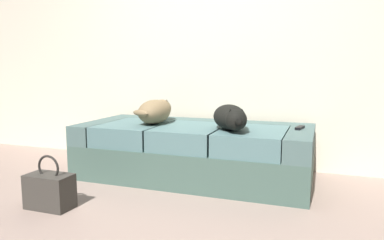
# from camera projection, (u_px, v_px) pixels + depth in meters

# --- Properties ---
(ground_plane) EXTENTS (10.00, 10.00, 0.00)m
(ground_plane) POSITION_uv_depth(u_px,v_px,m) (138.00, 222.00, 2.28)
(ground_plane) COLOR tan
(back_wall) EXTENTS (6.40, 0.10, 2.80)m
(back_wall) POSITION_uv_depth(u_px,v_px,m) (214.00, 26.00, 3.62)
(back_wall) COLOR beige
(back_wall) RESTS_ON ground
(couch) EXTENTS (2.03, 0.91, 0.48)m
(couch) POSITION_uv_depth(u_px,v_px,m) (194.00, 151.00, 3.23)
(couch) COLOR #425D53
(couch) RESTS_ON ground
(dog_tan) EXTENTS (0.32, 0.63, 0.22)m
(dog_tan) POSITION_uv_depth(u_px,v_px,m) (156.00, 111.00, 3.30)
(dog_tan) COLOR olive
(dog_tan) RESTS_ON couch
(dog_dark) EXTENTS (0.43, 0.57, 0.20)m
(dog_dark) POSITION_uv_depth(u_px,v_px,m) (231.00, 117.00, 2.91)
(dog_dark) COLOR black
(dog_dark) RESTS_ON couch
(tv_remote) EXTENTS (0.07, 0.16, 0.02)m
(tv_remote) POSITION_uv_depth(u_px,v_px,m) (300.00, 128.00, 2.97)
(tv_remote) COLOR black
(tv_remote) RESTS_ON couch
(handbag) EXTENTS (0.32, 0.18, 0.38)m
(handbag) POSITION_uv_depth(u_px,v_px,m) (50.00, 190.00, 2.51)
(handbag) COLOR #3A3631
(handbag) RESTS_ON ground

